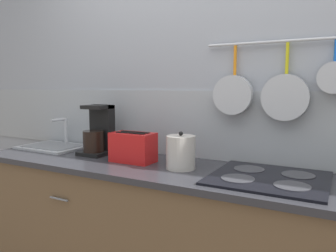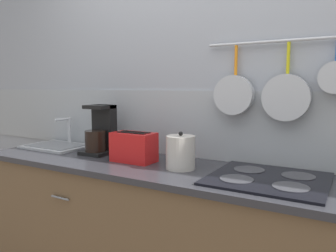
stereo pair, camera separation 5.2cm
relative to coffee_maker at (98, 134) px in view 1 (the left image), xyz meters
The scene contains 7 objects.
wall_back 0.81m from the coffee_maker, 17.51° to the left, with size 7.20×0.14×2.60m.
countertop 0.76m from the coffee_maker, ahead, with size 2.91×0.59×0.03m.
sink_basin 0.46m from the coffee_maker, behind, with size 0.46×0.35×0.22m.
coffee_maker is the anchor object (origin of this frame).
toaster 0.35m from the coffee_maker, 14.05° to the right, with size 0.28×0.15×0.18m.
kettle 0.68m from the coffee_maker, ahead, with size 0.16×0.16×0.21m.
cooktop 1.16m from the coffee_maker, ahead, with size 0.55×0.52×0.01m.
Camera 1 is at (0.72, -1.60, 1.38)m, focal length 35.00 mm.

